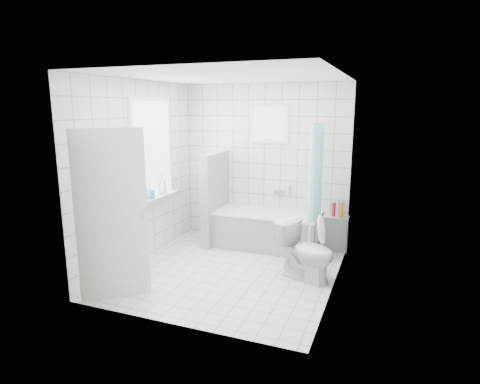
% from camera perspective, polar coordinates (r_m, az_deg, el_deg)
% --- Properties ---
extents(ground, '(3.00, 3.00, 0.00)m').
position_cam_1_polar(ground, '(5.66, -1.43, -11.15)').
color(ground, white).
rests_on(ground, ground).
extents(ceiling, '(3.00, 3.00, 0.00)m').
position_cam_1_polar(ceiling, '(5.22, -1.58, 16.14)').
color(ceiling, white).
rests_on(ceiling, ground).
extents(wall_back, '(2.80, 0.02, 2.60)m').
position_cam_1_polar(wall_back, '(6.67, 3.47, 4.02)').
color(wall_back, white).
rests_on(wall_back, ground).
extents(wall_front, '(2.80, 0.02, 2.60)m').
position_cam_1_polar(wall_front, '(3.97, -9.85, -1.62)').
color(wall_front, white).
rests_on(wall_front, ground).
extents(wall_left, '(0.02, 3.00, 2.60)m').
position_cam_1_polar(wall_left, '(5.96, -14.05, 2.72)').
color(wall_left, white).
rests_on(wall_left, ground).
extents(wall_right, '(0.02, 3.00, 2.60)m').
position_cam_1_polar(wall_right, '(4.92, 13.72, 0.85)').
color(wall_right, white).
rests_on(wall_right, ground).
extents(window_left, '(0.01, 0.90, 1.40)m').
position_cam_1_polar(window_left, '(6.14, -12.23, 5.90)').
color(window_left, white).
rests_on(window_left, wall_left).
extents(window_back, '(0.50, 0.01, 0.50)m').
position_cam_1_polar(window_back, '(6.54, 4.26, 9.57)').
color(window_back, white).
rests_on(window_back, wall_back).
extents(window_sill, '(0.18, 1.02, 0.08)m').
position_cam_1_polar(window_sill, '(6.23, -11.59, -0.89)').
color(window_sill, white).
rests_on(window_sill, wall_left).
extents(door, '(0.62, 0.57, 2.00)m').
position_cam_1_polar(door, '(4.81, -17.76, -3.32)').
color(door, silver).
rests_on(door, ground).
extents(bathtub, '(1.65, 0.77, 0.58)m').
position_cam_1_polar(bathtub, '(6.49, 3.89, -5.35)').
color(bathtub, white).
rests_on(bathtub, ground).
extents(partition_wall, '(0.15, 0.85, 1.50)m').
position_cam_1_polar(partition_wall, '(6.64, -3.55, -0.86)').
color(partition_wall, white).
rests_on(partition_wall, ground).
extents(tiled_ledge, '(0.40, 0.24, 0.55)m').
position_cam_1_polar(tiled_ledge, '(6.53, 13.40, -5.71)').
color(tiled_ledge, white).
rests_on(tiled_ledge, ground).
extents(toilet, '(0.86, 0.68, 0.77)m').
position_cam_1_polar(toilet, '(5.35, 9.44, -8.28)').
color(toilet, white).
rests_on(toilet, ground).
extents(curtain_rod, '(0.02, 0.80, 0.02)m').
position_cam_1_polar(curtain_rod, '(6.00, 11.16, 9.64)').
color(curtain_rod, silver).
rests_on(curtain_rod, wall_back).
extents(shower_curtain, '(0.14, 0.48, 1.78)m').
position_cam_1_polar(shower_curtain, '(5.97, 10.59, 0.95)').
color(shower_curtain, '#54F3F8').
rests_on(shower_curtain, curtain_rod).
extents(tub_faucet, '(0.18, 0.06, 0.06)m').
position_cam_1_polar(tub_faucet, '(6.64, 5.64, -0.01)').
color(tub_faucet, silver).
rests_on(tub_faucet, wall_back).
extents(sill_bottles, '(0.16, 0.64, 0.30)m').
position_cam_1_polar(sill_bottles, '(6.10, -12.11, 0.51)').
color(sill_bottles, '#329CE3').
rests_on(sill_bottles, window_sill).
extents(ledge_bottles, '(0.19, 0.17, 0.26)m').
position_cam_1_polar(ledge_bottles, '(6.40, 13.85, -2.41)').
color(ledge_bottles, red).
rests_on(ledge_bottles, tiled_ledge).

